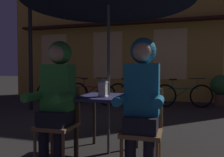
% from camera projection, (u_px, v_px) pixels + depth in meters
% --- Properties ---
extents(ground_plane, '(60.00, 60.00, 0.00)m').
position_uv_depth(ground_plane, '(109.00, 154.00, 2.81)').
color(ground_plane, '#2D2B28').
extents(cafe_table, '(0.72, 0.72, 0.74)m').
position_uv_depth(cafe_table, '(109.00, 104.00, 2.78)').
color(cafe_table, navy).
rests_on(cafe_table, ground_plane).
extents(lantern, '(0.11, 0.11, 0.23)m').
position_uv_depth(lantern, '(103.00, 87.00, 2.68)').
color(lantern, white).
rests_on(lantern, cafe_table).
extents(chair_left, '(0.40, 0.40, 0.87)m').
position_uv_depth(chair_left, '(60.00, 120.00, 2.56)').
color(chair_left, olive).
rests_on(chair_left, ground_plane).
extents(chair_right, '(0.40, 0.40, 0.87)m').
position_uv_depth(chair_right, '(142.00, 125.00, 2.30)').
color(chair_right, olive).
rests_on(chair_right, ground_plane).
extents(person_left_hooded, '(0.45, 0.56, 1.40)m').
position_uv_depth(person_left_hooded, '(57.00, 89.00, 2.49)').
color(person_left_hooded, black).
rests_on(person_left_hooded, ground_plane).
extents(person_right_hooded, '(0.45, 0.56, 1.40)m').
position_uv_depth(person_right_hooded, '(142.00, 92.00, 2.23)').
color(person_right_hooded, black).
rests_on(person_right_hooded, ground_plane).
extents(shopfront_building, '(10.00, 0.93, 6.20)m').
position_uv_depth(shopfront_building, '(139.00, 14.00, 8.00)').
color(shopfront_building, gold).
rests_on(shopfront_building, ground_plane).
extents(street_lamp, '(0.32, 0.32, 3.88)m').
position_uv_depth(street_lamp, '(30.00, 7.00, 5.78)').
color(street_lamp, black).
rests_on(street_lamp, ground_plane).
extents(bicycle_nearest, '(1.65, 0.42, 0.84)m').
position_uv_depth(bicycle_nearest, '(62.00, 92.00, 7.09)').
color(bicycle_nearest, black).
rests_on(bicycle_nearest, ground_plane).
extents(bicycle_second, '(1.65, 0.43, 0.84)m').
position_uv_depth(bicycle_second, '(92.00, 93.00, 6.83)').
color(bicycle_second, black).
rests_on(bicycle_second, ground_plane).
extents(bicycle_third, '(1.68, 0.17, 0.84)m').
position_uv_depth(bicycle_third, '(134.00, 94.00, 6.70)').
color(bicycle_third, black).
rests_on(bicycle_third, ground_plane).
extents(bicycle_fourth, '(1.66, 0.37, 0.84)m').
position_uv_depth(bicycle_fourth, '(183.00, 95.00, 6.27)').
color(bicycle_fourth, black).
rests_on(bicycle_fourth, ground_plane).
extents(potted_plant, '(0.60, 0.60, 0.92)m').
position_uv_depth(potted_plant, '(221.00, 88.00, 6.57)').
color(potted_plant, brown).
rests_on(potted_plant, ground_plane).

